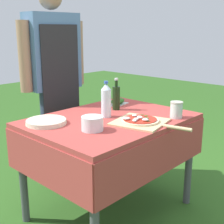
% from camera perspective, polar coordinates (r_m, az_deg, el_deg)
% --- Properties ---
extents(ground_plane, '(12.00, 12.00, 0.00)m').
position_cam_1_polar(ground_plane, '(2.57, -0.33, -17.59)').
color(ground_plane, '#2D5B1E').
extents(prep_table, '(1.17, 0.88, 0.76)m').
position_cam_1_polar(prep_table, '(2.28, -0.35, -3.66)').
color(prep_table, '#A83D38').
rests_on(prep_table, ground).
extents(person_cook, '(0.65, 0.23, 1.73)m').
position_cam_1_polar(person_cook, '(2.82, -10.57, 7.42)').
color(person_cook, '#333D56').
rests_on(person_cook, ground).
extents(pizza_on_peel, '(0.40, 0.55, 0.05)m').
position_cam_1_polar(pizza_on_peel, '(2.13, 5.36, -1.67)').
color(pizza_on_peel, '#D1B27F').
rests_on(pizza_on_peel, prep_table).
extents(oil_bottle, '(0.06, 0.06, 0.25)m').
position_cam_1_polar(oil_bottle, '(2.46, 0.78, 2.71)').
color(oil_bottle, black).
rests_on(oil_bottle, prep_table).
extents(water_bottle, '(0.07, 0.07, 0.26)m').
position_cam_1_polar(water_bottle, '(2.25, -1.02, 2.18)').
color(water_bottle, silver).
rests_on(water_bottle, prep_table).
extents(herb_container, '(0.20, 0.14, 0.05)m').
position_cam_1_polar(herb_container, '(2.65, 1.04, 1.93)').
color(herb_container, silver).
rests_on(herb_container, prep_table).
extents(mixing_tub, '(0.14, 0.14, 0.09)m').
position_cam_1_polar(mixing_tub, '(1.97, -3.61, -2.09)').
color(mixing_tub, silver).
rests_on(mixing_tub, prep_table).
extents(plate_stack, '(0.27, 0.27, 0.03)m').
position_cam_1_polar(plate_stack, '(2.15, -11.94, -1.76)').
color(plate_stack, beige).
rests_on(plate_stack, prep_table).
extents(sauce_jar, '(0.09, 0.09, 0.12)m').
position_cam_1_polar(sauce_jar, '(2.29, 11.69, 0.24)').
color(sauce_jar, silver).
rests_on(sauce_jar, prep_table).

